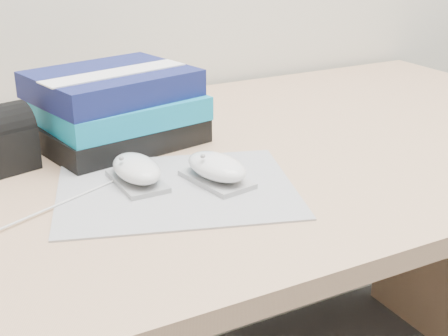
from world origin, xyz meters
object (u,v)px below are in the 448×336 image
desk (189,261)px  mouse_rear (137,171)px  book_stack (116,108)px  mouse_front (217,169)px

desk → mouse_rear: (-0.14, -0.13, 0.26)m
desk → book_stack: (-0.10, 0.06, 0.30)m
mouse_rear → mouse_front: size_ratio=0.91×
desk → book_stack: bearing=150.5°
desk → mouse_rear: mouse_rear is taller
desk → mouse_rear: bearing=-136.4°
mouse_front → book_stack: size_ratio=0.42×
mouse_rear → mouse_front: mouse_front is taller
desk → mouse_rear: 0.32m
mouse_rear → book_stack: (0.04, 0.19, 0.04)m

